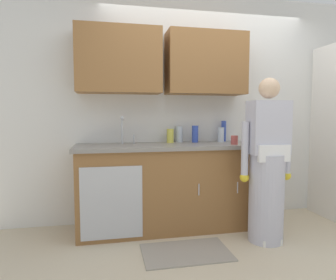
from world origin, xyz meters
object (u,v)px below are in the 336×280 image
bottle_dish_liquid (224,131)px  bottle_soap (195,134)px  cup_by_sink (234,140)px  bottle_cleaner_spray (170,136)px  bottle_water_short (221,135)px  person_at_sink (267,173)px  sink (127,146)px  bottle_water_tall (179,134)px

bottle_dish_liquid → bottle_soap: 0.39m
bottle_dish_liquid → cup_by_sink: (-0.04, -0.40, -0.08)m
cup_by_sink → bottle_soap: bearing=137.0°
bottle_soap → bottle_dish_liquid: bearing=10.5°
bottle_cleaner_spray → bottle_water_short: bottle_water_short is taller
person_at_sink → bottle_water_short: size_ratio=9.23×
sink → bottle_cleaner_spray: (0.52, 0.17, 0.09)m
sink → bottle_water_tall: (0.64, 0.23, 0.11)m
bottle_dish_liquid → bottle_water_short: bottle_dish_liquid is taller
bottle_cleaner_spray → bottle_dish_liquid: 0.69m
bottle_cleaner_spray → bottle_water_short: size_ratio=0.92×
bottle_water_tall → bottle_water_short: 0.50m
bottle_water_tall → bottle_water_short: bottle_water_tall is taller
bottle_cleaner_spray → bottle_dish_liquid: bearing=5.0°
person_at_sink → cup_by_sink: person_at_sink is taller
bottle_dish_liquid → bottle_soap: size_ratio=1.27×
bottle_water_tall → bottle_water_short: bearing=-10.7°
bottle_soap → bottle_water_short: 0.31m
bottle_dish_liquid → person_at_sink: bearing=-79.8°
bottle_cleaner_spray → bottle_soap: 0.30m
bottle_water_tall → bottle_cleaner_spray: bearing=-154.3°
bottle_soap → bottle_cleaner_spray: bearing=177.7°
sink → bottle_water_tall: size_ratio=2.65×
person_at_sink → bottle_water_short: 0.80m
bottle_cleaner_spray → bottle_water_tall: bearing=25.7°
sink → bottle_water_tall: 0.68m
person_at_sink → bottle_dish_liquid: person_at_sink is taller
bottle_soap → cup_by_sink: bearing=-43.0°
bottle_water_tall → bottle_water_short: size_ratio=1.08×
bottle_cleaner_spray → bottle_soap: bottle_soap is taller
person_at_sink → bottle_soap: size_ratio=8.21×
person_at_sink → bottle_dish_liquid: (-0.14, 0.79, 0.37)m
bottle_water_tall → sink: bearing=-160.3°
sink → bottle_water_short: sink is taller
bottle_cleaner_spray → bottle_dish_liquid: (0.68, 0.06, 0.04)m
person_at_sink → bottle_cleaner_spray: size_ratio=10.06×
person_at_sink → bottle_water_short: (-0.21, 0.69, 0.34)m
person_at_sink → cup_by_sink: bearing=114.5°
person_at_sink → bottle_water_tall: 1.11m
person_at_sink → bottle_water_tall: bearing=131.9°
sink → bottle_cleaner_spray: size_ratio=3.11×
bottle_dish_liquid → cup_by_sink: bearing=-95.1°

